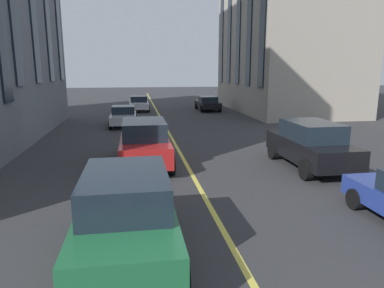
{
  "coord_description": "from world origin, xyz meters",
  "views": [
    {
      "loc": [
        1.33,
        2.08,
        3.95
      ],
      "look_at": [
        12.76,
        0.22,
        1.48
      ],
      "focal_mm": 33.04,
      "sensor_mm": 36.0,
      "label": 1
    }
  ],
  "objects_px": {
    "car_black_parked_b": "(208,103)",
    "car_black_trailing": "(311,144)",
    "car_red_near": "(145,142)",
    "car_green_parked_a": "(127,214)",
    "car_white_far": "(139,104)",
    "car_silver_mid": "(123,116)"
  },
  "relations": [
    {
      "from": "car_red_near",
      "to": "car_white_far",
      "type": "distance_m",
      "value": 19.76
    },
    {
      "from": "car_silver_mid",
      "to": "car_black_trailing",
      "type": "height_order",
      "value": "car_black_trailing"
    },
    {
      "from": "car_green_parked_a",
      "to": "car_red_near",
      "type": "bearing_deg",
      "value": -4.65
    },
    {
      "from": "car_green_parked_a",
      "to": "car_black_trailing",
      "type": "xyz_separation_m",
      "value": [
        5.91,
        -7.22,
        0.0
      ]
    },
    {
      "from": "car_white_far",
      "to": "car_red_near",
      "type": "bearing_deg",
      "value": 179.83
    },
    {
      "from": "car_white_far",
      "to": "car_black_trailing",
      "type": "distance_m",
      "value": 22.19
    },
    {
      "from": "car_white_far",
      "to": "car_black_trailing",
      "type": "xyz_separation_m",
      "value": [
        -21.19,
        -6.56,
        0.27
      ]
    },
    {
      "from": "car_black_parked_b",
      "to": "car_white_far",
      "type": "xyz_separation_m",
      "value": [
        0.75,
        6.56,
        -0.0
      ]
    },
    {
      "from": "car_red_near",
      "to": "car_green_parked_a",
      "type": "distance_m",
      "value": 7.37
    },
    {
      "from": "car_black_trailing",
      "to": "car_silver_mid",
      "type": "bearing_deg",
      "value": 32.67
    },
    {
      "from": "car_green_parked_a",
      "to": "car_black_trailing",
      "type": "relative_size",
      "value": 1.0
    },
    {
      "from": "car_green_parked_a",
      "to": "car_silver_mid",
      "type": "distance_m",
      "value": 18.04
    },
    {
      "from": "car_black_parked_b",
      "to": "car_black_trailing",
      "type": "relative_size",
      "value": 0.94
    },
    {
      "from": "car_black_trailing",
      "to": "car_black_parked_b",
      "type": "bearing_deg",
      "value": -0.0
    },
    {
      "from": "car_green_parked_a",
      "to": "car_black_trailing",
      "type": "bearing_deg",
      "value": -50.7
    },
    {
      "from": "car_green_parked_a",
      "to": "car_white_far",
      "type": "height_order",
      "value": "car_green_parked_a"
    },
    {
      "from": "car_black_parked_b",
      "to": "car_red_near",
      "type": "bearing_deg",
      "value": 160.79
    },
    {
      "from": "car_white_far",
      "to": "car_silver_mid",
      "type": "bearing_deg",
      "value": 172.39
    },
    {
      "from": "car_black_parked_b",
      "to": "car_white_far",
      "type": "bearing_deg",
      "value": 83.5
    },
    {
      "from": "car_white_far",
      "to": "car_black_trailing",
      "type": "bearing_deg",
      "value": -162.79
    },
    {
      "from": "car_silver_mid",
      "to": "car_red_near",
      "type": "bearing_deg",
      "value": -173.86
    },
    {
      "from": "car_black_parked_b",
      "to": "car_green_parked_a",
      "type": "xyz_separation_m",
      "value": [
        -26.35,
        7.22,
        0.27
      ]
    }
  ]
}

